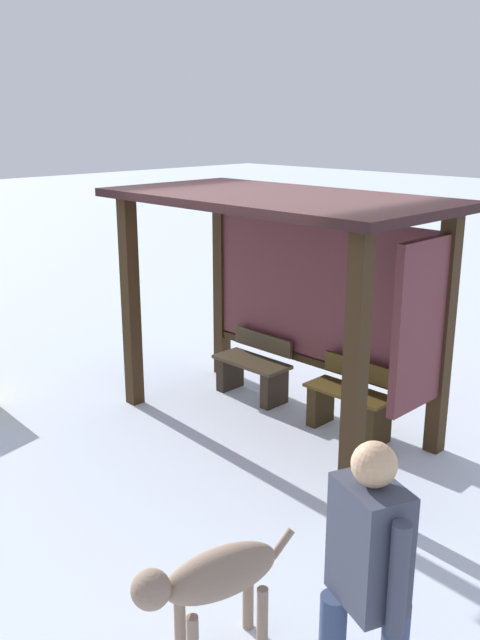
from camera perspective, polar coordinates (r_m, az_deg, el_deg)
ground_plane at (r=7.35m, az=2.73°, el=-8.58°), size 60.00×60.00×0.00m
bus_shelter at (r=6.89m, az=4.91°, el=5.01°), size 3.43×1.80×2.40m
bench_left_inside at (r=7.93m, az=1.08°, el=-4.18°), size 0.91×0.40×0.72m
bench_center_inside at (r=7.11m, az=9.07°, el=-6.80°), size 0.91×0.37×0.75m
person_walking at (r=3.65m, az=10.49°, el=-19.87°), size 0.56×0.38×1.66m
dog at (r=4.29m, az=-2.32°, el=-20.64°), size 0.44×1.05×0.72m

